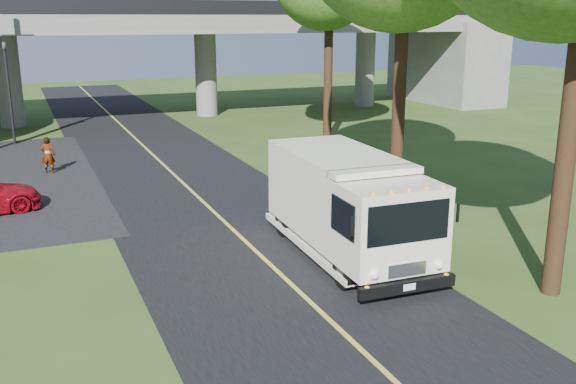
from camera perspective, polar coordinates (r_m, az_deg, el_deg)
ground at (r=12.79m, az=7.27°, el=-14.50°), size 120.00×120.00×0.00m
road at (r=21.30m, az=-6.31°, el=-2.08°), size 7.00×90.00×0.02m
lane_line at (r=21.29m, az=-6.32°, el=-2.03°), size 0.12×90.00×0.01m
overpass at (r=41.95m, az=-15.48°, el=12.30°), size 54.00×10.00×7.30m
traffic_signal at (r=35.66m, az=-23.63°, el=8.97°), size 0.18×0.22×5.20m
step_van at (r=17.34m, az=5.26°, el=-0.92°), size 2.68×6.70×2.78m
pedestrian at (r=28.60m, az=-20.56°, el=3.09°), size 0.64×0.50×1.55m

